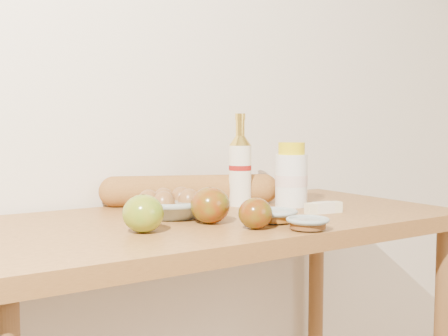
% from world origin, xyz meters
% --- Properties ---
extents(back_wall, '(3.50, 0.02, 2.60)m').
position_xyz_m(back_wall, '(0.00, 1.51, 1.30)').
color(back_wall, white).
rests_on(back_wall, ground).
extents(table, '(1.20, 0.60, 0.90)m').
position_xyz_m(table, '(0.00, 1.18, 0.78)').
color(table, '#AD7438').
rests_on(table, ground).
extents(bourbon_bottle, '(0.07, 0.07, 0.25)m').
position_xyz_m(bourbon_bottle, '(0.15, 1.30, 1.00)').
color(bourbon_bottle, '#EFE6CA').
rests_on(bourbon_bottle, table).
extents(cream_bottle, '(0.11, 0.11, 0.17)m').
position_xyz_m(cream_bottle, '(0.26, 1.21, 0.98)').
color(cream_bottle, white).
rests_on(cream_bottle, table).
extents(egg_bowl, '(0.22, 0.22, 0.07)m').
position_xyz_m(egg_bowl, '(-0.10, 1.22, 0.93)').
color(egg_bowl, gray).
rests_on(egg_bowl, table).
extents(baguette, '(0.49, 0.27, 0.08)m').
position_xyz_m(baguette, '(0.04, 1.38, 0.94)').
color(baguette, '#B07536').
rests_on(baguette, table).
extents(apple_yellowgreen, '(0.09, 0.09, 0.08)m').
position_xyz_m(apple_yellowgreen, '(-0.24, 1.09, 0.94)').
color(apple_yellowgreen, olive).
rests_on(apple_yellowgreen, table).
extents(apple_redgreen_front, '(0.08, 0.08, 0.07)m').
position_xyz_m(apple_redgreen_front, '(-0.02, 0.99, 0.93)').
color(apple_redgreen_front, maroon).
rests_on(apple_redgreen_front, table).
extents(apple_redgreen_right, '(0.10, 0.10, 0.08)m').
position_xyz_m(apple_redgreen_right, '(-0.07, 1.10, 0.94)').
color(apple_redgreen_right, maroon).
rests_on(apple_redgreen_right, table).
extents(sugar_bowl, '(0.10, 0.10, 0.03)m').
position_xyz_m(sugar_bowl, '(0.07, 0.92, 0.91)').
color(sugar_bowl, '#8F9C97').
rests_on(sugar_bowl, table).
extents(syrup_bowl, '(0.11, 0.11, 0.03)m').
position_xyz_m(syrup_bowl, '(0.06, 1.03, 0.92)').
color(syrup_bowl, '#95A29C').
rests_on(syrup_bowl, table).
extents(butter_stick, '(0.10, 0.04, 0.03)m').
position_xyz_m(butter_stick, '(0.25, 1.07, 0.91)').
color(butter_stick, beige).
rests_on(butter_stick, table).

